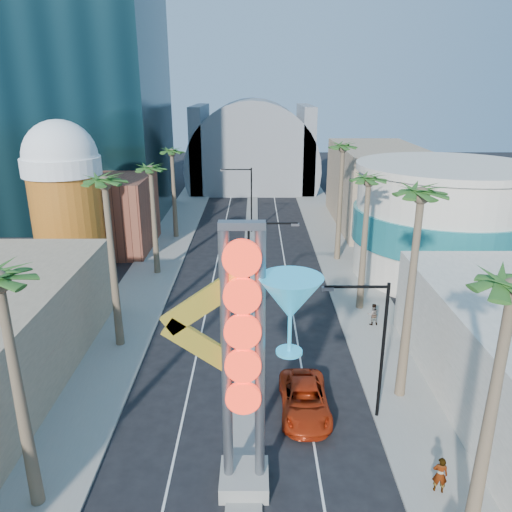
# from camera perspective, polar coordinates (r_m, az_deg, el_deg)

# --- Properties ---
(sidewalk_west) EXTENTS (5.00, 100.00, 0.15)m
(sidewalk_west) POSITION_cam_1_polar(r_m,az_deg,el_deg) (53.96, -10.73, 0.00)
(sidewalk_west) COLOR gray
(sidewalk_west) RESTS_ON ground
(sidewalk_east) EXTENTS (5.00, 100.00, 0.15)m
(sidewalk_east) POSITION_cam_1_polar(r_m,az_deg,el_deg) (53.78, 9.58, 0.01)
(sidewalk_east) COLOR gray
(sidewalk_east) RESTS_ON ground
(median) EXTENTS (1.60, 84.00, 0.15)m
(median) POSITION_cam_1_polar(r_m,az_deg,el_deg) (55.87, -0.56, 1.01)
(median) COLOR gray
(median) RESTS_ON ground
(hotel_tower) EXTENTS (20.00, 20.00, 50.00)m
(hotel_tower) POSITION_cam_1_polar(r_m,az_deg,el_deg) (71.18, -20.32, 24.15)
(hotel_tower) COLOR black
(hotel_tower) RESTS_ON ground
(brick_filler_west) EXTENTS (10.00, 10.00, 8.00)m
(brick_filler_west) POSITION_cam_1_polar(r_m,az_deg,el_deg) (57.21, -16.87, 4.71)
(brick_filler_west) COLOR brown
(brick_filler_west) RESTS_ON ground
(filler_east) EXTENTS (10.00, 20.00, 10.00)m
(filler_east) POSITION_cam_1_polar(r_m,az_deg,el_deg) (66.15, 13.63, 7.75)
(filler_east) COLOR #977E61
(filler_east) RESTS_ON ground
(beer_mug) EXTENTS (7.00, 7.00, 14.50)m
(beer_mug) POSITION_cam_1_polar(r_m,az_deg,el_deg) (49.33, -20.98, 6.64)
(beer_mug) COLOR #AE5017
(beer_mug) RESTS_ON ground
(turquoise_building) EXTENTS (16.60, 16.60, 10.60)m
(turquoise_building) POSITION_cam_1_polar(r_m,az_deg,el_deg) (49.88, 20.53, 3.74)
(turquoise_building) COLOR beige
(turquoise_building) RESTS_ON ground
(canopy) EXTENTS (22.00, 16.00, 22.00)m
(canopy) POSITION_cam_1_polar(r_m,az_deg,el_deg) (88.08, -0.37, 10.56)
(canopy) COLOR slate
(canopy) RESTS_ON ground
(neon_sign) EXTENTS (6.53, 2.60, 12.55)m
(neon_sign) POSITION_cam_1_polar(r_m,az_deg,el_deg) (20.71, 0.79, -10.19)
(neon_sign) COLOR gray
(neon_sign) RESTS_ON ground
(streetlight_0) EXTENTS (3.79, 0.25, 8.00)m
(streetlight_0) POSITION_cam_1_polar(r_m,az_deg,el_deg) (37.28, 0.01, -0.57)
(streetlight_0) COLOR black
(streetlight_0) RESTS_ON ground
(streetlight_1) EXTENTS (3.79, 0.25, 8.00)m
(streetlight_1) POSITION_cam_1_polar(r_m,az_deg,el_deg) (60.43, -1.05, 7.12)
(streetlight_1) COLOR black
(streetlight_1) RESTS_ON ground
(streetlight_2) EXTENTS (3.45, 0.25, 8.00)m
(streetlight_2) POSITION_cam_1_polar(r_m,az_deg,el_deg) (27.04, 13.41, -9.26)
(streetlight_2) COLOR black
(streetlight_2) RESTS_ON ground
(palm_0) EXTENTS (2.40, 2.40, 11.70)m
(palm_0) POSITION_cam_1_polar(r_m,az_deg,el_deg) (20.97, -27.13, -4.11)
(palm_0) COLOR brown
(palm_0) RESTS_ON ground
(palm_1) EXTENTS (2.40, 2.40, 12.70)m
(palm_1) POSITION_cam_1_polar(r_m,az_deg,el_deg) (33.19, -16.83, 6.80)
(palm_1) COLOR brown
(palm_1) RESTS_ON ground
(palm_2) EXTENTS (2.40, 2.40, 11.20)m
(palm_2) POSITION_cam_1_polar(r_m,az_deg,el_deg) (46.77, -11.92, 8.92)
(palm_2) COLOR brown
(palm_2) RESTS_ON ground
(palm_3) EXTENTS (2.40, 2.40, 11.20)m
(palm_3) POSITION_cam_1_polar(r_m,az_deg,el_deg) (58.43, -9.59, 11.04)
(palm_3) COLOR brown
(palm_3) RESTS_ON ground
(palm_4) EXTENTS (2.40, 2.40, 12.20)m
(palm_4) POSITION_cam_1_polar(r_m,az_deg,el_deg) (18.70, 27.05, -5.32)
(palm_4) COLOR brown
(palm_4) RESTS_ON ground
(palm_5) EXTENTS (2.40, 2.40, 13.20)m
(palm_5) POSITION_cam_1_polar(r_m,az_deg,el_deg) (27.20, 18.20, 5.03)
(palm_5) COLOR brown
(palm_5) RESTS_ON ground
(palm_6) EXTENTS (2.40, 2.40, 11.70)m
(palm_6) POSITION_cam_1_polar(r_m,az_deg,el_deg) (38.79, 12.71, 7.49)
(palm_6) COLOR brown
(palm_6) RESTS_ON ground
(palm_7) EXTENTS (2.40, 2.40, 12.70)m
(palm_7) POSITION_cam_1_polar(r_m,az_deg,el_deg) (50.26, 9.88, 11.28)
(palm_7) COLOR brown
(palm_7) RESTS_ON ground
(red_pickup) EXTENTS (2.65, 5.72, 1.59)m
(red_pickup) POSITION_cam_1_polar(r_m,az_deg,el_deg) (28.98, 5.56, -16.05)
(red_pickup) COLOR #B82C0E
(red_pickup) RESTS_ON ground
(pedestrian_a) EXTENTS (0.74, 0.58, 1.80)m
(pedestrian_a) POSITION_cam_1_polar(r_m,az_deg,el_deg) (25.47, 20.29, -22.39)
(pedestrian_a) COLOR gray
(pedestrian_a) RESTS_ON sidewalk_east
(pedestrian_b) EXTENTS (0.89, 0.73, 1.70)m
(pedestrian_b) POSITION_cam_1_polar(r_m,az_deg,el_deg) (38.81, 13.21, -6.49)
(pedestrian_b) COLOR gray
(pedestrian_b) RESTS_ON sidewalk_east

